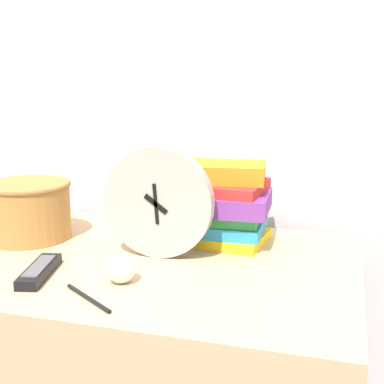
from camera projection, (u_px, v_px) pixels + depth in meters
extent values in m
cube|color=silver|center=(179.00, 59.00, 1.46)|extent=(6.00, 0.04, 2.40)
cylinder|color=#B7B2A8|center=(158.00, 202.00, 1.17)|extent=(0.25, 0.03, 0.25)
cylinder|color=silver|center=(157.00, 203.00, 1.16)|extent=(0.22, 0.01, 0.22)
cube|color=black|center=(156.00, 204.00, 1.16)|extent=(0.05, 0.01, 0.04)
cube|color=black|center=(156.00, 204.00, 1.16)|extent=(0.01, 0.01, 0.09)
cylinder|color=black|center=(156.00, 204.00, 1.16)|extent=(0.01, 0.00, 0.01)
cube|color=yellow|center=(219.00, 236.00, 1.30)|extent=(0.24, 0.19, 0.02)
cube|color=#2D9ED1|center=(220.00, 225.00, 1.30)|extent=(0.21, 0.18, 0.03)
cube|color=green|center=(224.00, 214.00, 1.29)|extent=(0.18, 0.16, 0.03)
cube|color=#7A3899|center=(227.00, 202.00, 1.26)|extent=(0.21, 0.19, 0.04)
cube|color=red|center=(224.00, 186.00, 1.27)|extent=(0.20, 0.19, 0.02)
cube|color=orange|center=(221.00, 172.00, 1.27)|extent=(0.22, 0.15, 0.04)
cylinder|color=#B27A3D|center=(28.00, 210.00, 1.31)|extent=(0.21, 0.21, 0.14)
torus|color=olive|center=(26.00, 185.00, 1.30)|extent=(0.21, 0.21, 0.01)
cube|color=black|center=(39.00, 271.00, 1.08)|extent=(0.08, 0.17, 0.02)
cube|color=#59595E|center=(39.00, 266.00, 1.08)|extent=(0.06, 0.13, 0.00)
sphere|color=white|center=(121.00, 268.00, 1.04)|extent=(0.06, 0.06, 0.06)
cylinder|color=black|center=(88.00, 298.00, 0.97)|extent=(0.13, 0.09, 0.01)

